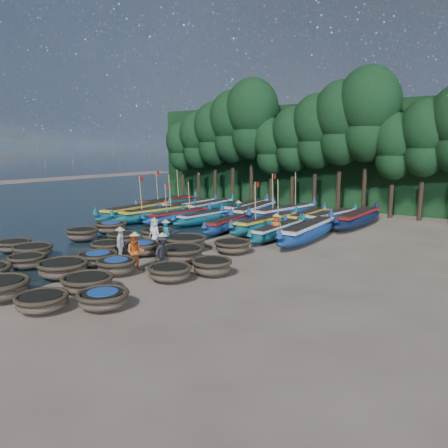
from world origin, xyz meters
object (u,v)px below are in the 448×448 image
Objects in this scene: long_boat_9 at (168,203)px; fisherman_3 at (163,251)px; long_boat_12 at (247,208)px; long_boat_17 at (358,218)px; coracle_10 at (14,245)px; coracle_12 at (98,258)px; coracle_20 at (111,227)px; fisherman_2 at (135,251)px; coracle_21 at (122,237)px; long_boat_2 at (157,214)px; coracle_15 at (82,234)px; coracle_8 at (87,283)px; long_boat_15 at (307,217)px; coracle_4 at (42,301)px; long_boat_13 at (254,211)px; fisherman_1 at (166,234)px; long_boat_8 at (308,231)px; fisherman_5 at (239,211)px; long_boat_1 at (137,211)px; long_boat_3 at (179,216)px; long_boat_16 at (331,217)px; coracle_19 at (212,266)px; coracle_22 at (157,234)px; coracle_13 at (116,266)px; fisherman_0 at (155,232)px; coracle_9 at (103,299)px; coracle_14 at (170,272)px; coracle_16 at (108,247)px; coracle_17 at (143,248)px; coracle_11 at (33,251)px; coracle_24 at (232,246)px; coracle_23 at (185,242)px; coracle_7 at (63,268)px; long_boat_10 at (190,206)px; long_boat_11 at (210,207)px; coracle_18 at (181,253)px; coracle_6 at (27,261)px; fisherman_6 at (276,226)px; fisherman_4 at (121,243)px; long_boat_6 at (267,224)px; long_boat_14 at (284,213)px.

fisherman_3 is (13.85, -15.27, 0.31)m from long_boat_9.
long_boat_17 reaches higher than long_boat_12.
coracle_12 is (6.13, 0.99, -0.01)m from coracle_10.
fisherman_2 is (8.14, -5.30, 0.49)m from coracle_20.
coracle_21 is at bearing 59.47° from coracle_10.
coracle_15 is at bearing -71.01° from long_boat_2.
coracle_8 is at bearing 173.85° from fisherman_3.
long_boat_12 reaches higher than long_boat_15.
coracle_8 reaches higher than coracle_4.
fisherman_1 is (1.69, -12.35, 0.33)m from long_boat_13.
long_boat_8 is 5.00× the size of fisherman_5.
long_boat_3 is (3.90, 0.83, -0.12)m from long_boat_1.
coracle_19 is at bearing -78.60° from long_boat_16.
long_boat_1 reaches higher than long_boat_17.
coracle_15 is at bearing -143.94° from coracle_22.
coracle_12 is 1.31× the size of coracle_13.
fisherman_0 is at bearing 83.62° from fisherman_2.
long_boat_16 is (1.94, 21.07, 0.13)m from coracle_8.
long_boat_1 is (-14.12, 14.88, 0.24)m from coracle_9.
coracle_14 is 16.18m from long_boat_2.
coracle_19 is 5.85m from fisherman_1.
coracle_14 is (1.28, 5.44, 0.03)m from coracle_4.
coracle_17 reaches higher than coracle_16.
fisherman_1 is 4.34m from fisherman_2.
coracle_15 reaches higher than coracle_8.
coracle_20 is at bearing 152.33° from coracle_14.
coracle_8 is at bearing -44.23° from coracle_20.
coracle_10 is 23.47m from long_boat_17.
coracle_11 is 0.83× the size of coracle_24.
coracle_11 is 0.80× the size of coracle_23.
coracle_24 is at bearing 66.53° from coracle_7.
fisherman_2 is (-3.90, -11.12, 0.33)m from long_boat_8.
long_boat_16 is (15.64, 1.49, -0.06)m from long_boat_9.
coracle_4 is 2.17m from coracle_9.
long_boat_10 is 0.96× the size of long_boat_11.
long_boat_3 is at bearing 26.41° from long_boat_2.
coracle_10 is at bearing 166.25° from coracle_9.
long_boat_10 is (-2.58, 13.62, 0.08)m from coracle_15.
long_boat_12 is (-5.85, 15.31, 0.14)m from coracle_18.
coracle_15 is 2.74m from coracle_21.
coracle_6 is 1.13× the size of fisherman_6.
long_boat_12 is (4.16, 6.83, 0.02)m from long_boat_2.
coracle_4 is 20.60m from fisherman_5.
long_boat_1 is 15.72m from long_boat_16.
fisherman_5 is at bearing -23.78° from fisherman_4.
coracle_24 is 18.16m from long_boat_9.
long_boat_6 reaches higher than long_boat_8.
coracle_11 reaches higher than coracle_6.
long_boat_14 is 3.85m from long_boat_16.
fisherman_2 is (11.30, -10.63, 0.32)m from long_boat_1.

